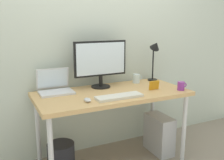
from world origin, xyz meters
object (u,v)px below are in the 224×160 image
at_px(desk, 112,98).
at_px(glass_cup, 136,78).
at_px(photo_frame, 154,85).
at_px(computer_tower, 159,134).
at_px(coffee_mug, 181,86).
at_px(monitor, 101,61).
at_px(mouse, 87,100).
at_px(desk_lamp, 155,52).
at_px(keyboard, 119,97).
at_px(laptop, 55,86).
at_px(wastebasket, 61,158).

distance_m(desk, glass_cup, 0.48).
height_order(photo_frame, computer_tower, photo_frame).
bearing_deg(desk, coffee_mug, -20.11).
distance_m(monitor, mouse, 0.57).
distance_m(desk_lamp, keyboard, 0.86).
bearing_deg(desk_lamp, monitor, -179.92).
xyz_separation_m(glass_cup, photo_frame, (0.00, -0.34, -0.00)).
distance_m(keyboard, glass_cup, 0.62).
bearing_deg(laptop, desk, -24.76).
xyz_separation_m(photo_frame, computer_tower, (0.15, 0.08, -0.59)).
distance_m(keyboard, coffee_mug, 0.69).
height_order(keyboard, wastebasket, keyboard).
xyz_separation_m(glass_cup, computer_tower, (0.15, -0.26, -0.59)).
bearing_deg(glass_cup, desk_lamp, -1.72).
distance_m(monitor, laptop, 0.53).
bearing_deg(monitor, keyboard, -90.43).
distance_m(keyboard, wastebasket, 0.83).
bearing_deg(photo_frame, coffee_mug, -27.85).
bearing_deg(coffee_mug, mouse, 177.38).
height_order(monitor, photo_frame, monitor).
xyz_separation_m(monitor, photo_frame, (0.44, -0.33, -0.23)).
bearing_deg(monitor, computer_tower, -22.82).
xyz_separation_m(laptop, keyboard, (0.48, -0.44, -0.05)).
distance_m(desk, computer_tower, 0.74).
distance_m(desk, photo_frame, 0.45).
height_order(desk, laptop, laptop).
distance_m(monitor, photo_frame, 0.60).
distance_m(glass_cup, photo_frame, 0.34).
distance_m(desk, monitor, 0.40).
height_order(laptop, desk_lamp, desk_lamp).
relative_size(computer_tower, wastebasket, 1.40).
distance_m(desk_lamp, coffee_mug, 0.54).
xyz_separation_m(laptop, desk_lamp, (1.15, -0.02, 0.28)).
height_order(coffee_mug, wastebasket, coffee_mug).
bearing_deg(photo_frame, wastebasket, 171.06).
height_order(keyboard, photo_frame, photo_frame).
bearing_deg(laptop, monitor, -1.97).
bearing_deg(desk, glass_cup, 28.54).
relative_size(mouse, glass_cup, 0.79).
bearing_deg(desk_lamp, photo_frame, -124.74).
distance_m(desk_lamp, wastebasket, 1.51).
xyz_separation_m(desk_lamp, keyboard, (-0.67, -0.43, -0.33)).
xyz_separation_m(desk, coffee_mug, (0.66, -0.24, 0.11)).
bearing_deg(coffee_mug, keyboard, 177.39).
xyz_separation_m(keyboard, wastebasket, (-0.50, 0.24, -0.62)).
bearing_deg(laptop, desk_lamp, -0.78).
relative_size(laptop, coffee_mug, 3.00).
xyz_separation_m(monitor, computer_tower, (0.59, -0.25, -0.82)).
height_order(coffee_mug, photo_frame, photo_frame).
bearing_deg(monitor, desk, -83.28).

